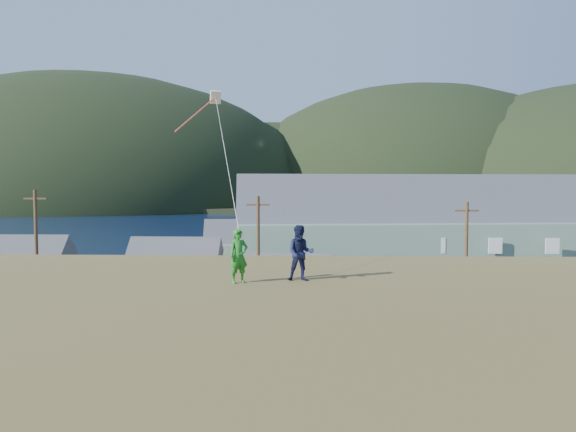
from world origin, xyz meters
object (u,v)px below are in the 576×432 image
at_px(lodge, 434,236).
at_px(shed_teal, 9,276).
at_px(shed_palegreen_near, 174,268).
at_px(kite_flyer_green, 239,256).
at_px(wharf, 250,255).
at_px(shed_white, 289,285).
at_px(kite_flyer_navy, 300,253).
at_px(shed_palegreen_far, 253,248).

bearing_deg(lodge, shed_teal, -170.90).
bearing_deg(shed_palegreen_near, kite_flyer_green, -71.45).
xyz_separation_m(wharf, kite_flyer_green, (5.91, -58.71, 7.54)).
bearing_deg(shed_white, kite_flyer_navy, -81.61).
xyz_separation_m(lodge, kite_flyer_green, (-14.89, -36.71, 2.69)).
height_order(shed_teal, shed_white, shed_teal).
bearing_deg(kite_flyer_green, kite_flyer_navy, -19.70).
relative_size(wharf, kite_flyer_green, 16.51).
height_order(shed_teal, shed_palegreen_far, shed_palegreen_far).
relative_size(shed_palegreen_near, shed_palegreen_far, 0.74).
xyz_separation_m(lodge, shed_palegreen_near, (-25.43, -3.36, -2.87)).
distance_m(lodge, shed_palegreen_near, 25.81).
distance_m(shed_white, kite_flyer_green, 27.36).
distance_m(wharf, shed_palegreen_near, 25.86).
xyz_separation_m(shed_teal, kite_flyer_navy, (24.32, -26.10, 5.29)).
relative_size(wharf, shed_palegreen_far, 2.15).
bearing_deg(shed_teal, kite_flyer_navy, -47.58).
relative_size(lodge, shed_palegreen_near, 4.51).
distance_m(wharf, lodge, 30.66).
relative_size(shed_teal, kite_flyer_navy, 5.64).
bearing_deg(shed_palegreen_far, lodge, -31.63).
relative_size(shed_white, kite_flyer_navy, 4.42).
xyz_separation_m(lodge, shed_teal, (-37.41, -10.21, -2.55)).
relative_size(lodge, shed_white, 5.45).
distance_m(shed_palegreen_near, shed_palegreen_far, 13.80).
xyz_separation_m(shed_teal, shed_palegreen_near, (11.98, 6.85, -0.32)).
distance_m(shed_palegreen_far, kite_flyer_navy, 45.90).
distance_m(lodge, kite_flyer_navy, 38.69).
height_order(shed_teal, shed_palegreen_near, shed_teal).
relative_size(lodge, shed_palegreen_far, 3.33).
bearing_deg(shed_white, lodge, 41.06).
distance_m(shed_teal, kite_flyer_navy, 36.06).
relative_size(shed_white, shed_palegreen_far, 0.61).
height_order(shed_palegreen_near, kite_flyer_navy, kite_flyer_navy).
distance_m(lodge, shed_palegreen_far, 21.24).
height_order(lodge, shed_palegreen_near, lodge).
relative_size(shed_teal, kite_flyer_green, 5.98).
bearing_deg(shed_white, shed_teal, -173.48).
bearing_deg(shed_palegreen_near, lodge, 8.55).
relative_size(shed_teal, shed_white, 1.28).
bearing_deg(kite_flyer_navy, shed_palegreen_near, 109.14).
relative_size(wharf, shed_white, 3.52).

